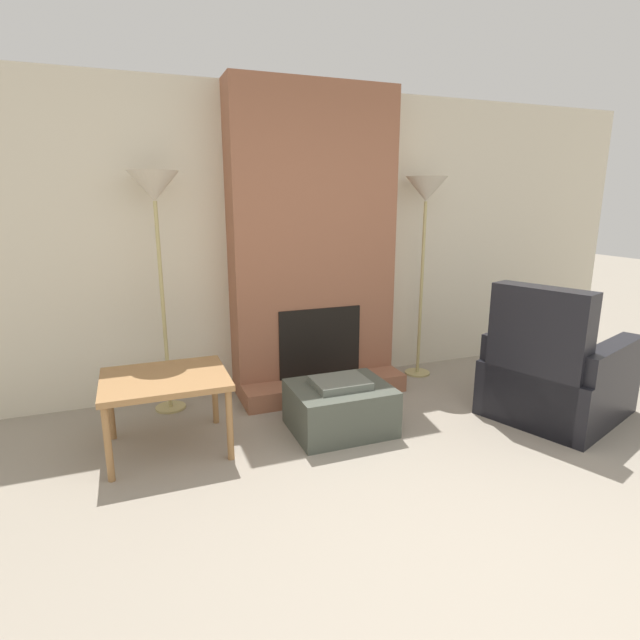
{
  "coord_description": "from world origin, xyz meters",
  "views": [
    {
      "loc": [
        -1.5,
        -1.6,
        1.69
      ],
      "look_at": [
        0.0,
        2.31,
        0.66
      ],
      "focal_mm": 28.0,
      "sensor_mm": 36.0,
      "label": 1
    }
  ],
  "objects_px": {
    "floor_lamp_left": "(155,199)",
    "floor_lamp_right": "(426,200)",
    "side_table": "(165,384)",
    "ottoman": "(340,407)",
    "armchair": "(554,378)"
  },
  "relations": [
    {
      "from": "armchair",
      "to": "floor_lamp_right",
      "type": "xyz_separation_m",
      "value": [
        -0.47,
        1.22,
        1.35
      ]
    },
    {
      "from": "floor_lamp_left",
      "to": "floor_lamp_right",
      "type": "height_order",
      "value": "floor_lamp_left"
    },
    {
      "from": "side_table",
      "to": "floor_lamp_right",
      "type": "bearing_deg",
      "value": 16.18
    },
    {
      "from": "armchair",
      "to": "floor_lamp_left",
      "type": "xyz_separation_m",
      "value": [
        -2.81,
        1.22,
        1.36
      ]
    },
    {
      "from": "floor_lamp_left",
      "to": "floor_lamp_right",
      "type": "bearing_deg",
      "value": 0.0
    },
    {
      "from": "armchair",
      "to": "floor_lamp_left",
      "type": "height_order",
      "value": "floor_lamp_left"
    },
    {
      "from": "ottoman",
      "to": "side_table",
      "type": "distance_m",
      "value": 1.26
    },
    {
      "from": "ottoman",
      "to": "armchair",
      "type": "height_order",
      "value": "armchair"
    },
    {
      "from": "floor_lamp_right",
      "to": "floor_lamp_left",
      "type": "bearing_deg",
      "value": -180.0
    },
    {
      "from": "floor_lamp_right",
      "to": "side_table",
      "type": "bearing_deg",
      "value": -163.82
    },
    {
      "from": "ottoman",
      "to": "floor_lamp_left",
      "type": "bearing_deg",
      "value": 143.54
    },
    {
      "from": "ottoman",
      "to": "armchair",
      "type": "xyz_separation_m",
      "value": [
        1.66,
        -0.37,
        0.13
      ]
    },
    {
      "from": "floor_lamp_right",
      "to": "ottoman",
      "type": "bearing_deg",
      "value": -144.58
    },
    {
      "from": "side_table",
      "to": "floor_lamp_left",
      "type": "bearing_deg",
      "value": 84.94
    },
    {
      "from": "ottoman",
      "to": "side_table",
      "type": "xyz_separation_m",
      "value": [
        -1.21,
        0.15,
        0.29
      ]
    }
  ]
}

